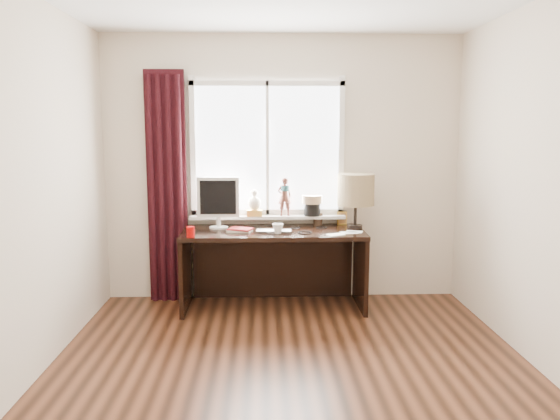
{
  "coord_description": "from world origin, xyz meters",
  "views": [
    {
      "loc": [
        -0.2,
        -3.4,
        1.7
      ],
      "look_at": [
        -0.05,
        1.25,
        1.0
      ],
      "focal_mm": 35.0,
      "sensor_mm": 36.0,
      "label": 1
    }
  ],
  "objects_px": {
    "red_cup": "(191,232)",
    "table_lamp": "(356,190)",
    "monitor": "(218,199)",
    "laptop": "(274,231)",
    "desk": "(273,253)",
    "mug": "(278,228)"
  },
  "relations": [
    {
      "from": "red_cup",
      "to": "table_lamp",
      "type": "distance_m",
      "value": 1.6
    },
    {
      "from": "red_cup",
      "to": "desk",
      "type": "bearing_deg",
      "value": 27.93
    },
    {
      "from": "desk",
      "to": "table_lamp",
      "type": "bearing_deg",
      "value": 0.21
    },
    {
      "from": "table_lamp",
      "to": "monitor",
      "type": "bearing_deg",
      "value": 178.7
    },
    {
      "from": "laptop",
      "to": "red_cup",
      "type": "relative_size",
      "value": 3.48
    },
    {
      "from": "red_cup",
      "to": "monitor",
      "type": "bearing_deg",
      "value": 63.28
    },
    {
      "from": "mug",
      "to": "desk",
      "type": "bearing_deg",
      "value": 98.19
    },
    {
      "from": "mug",
      "to": "monitor",
      "type": "distance_m",
      "value": 0.67
    },
    {
      "from": "desk",
      "to": "monitor",
      "type": "xyz_separation_m",
      "value": [
        -0.52,
        0.03,
        0.52
      ]
    },
    {
      "from": "red_cup",
      "to": "monitor",
      "type": "relative_size",
      "value": 0.19
    },
    {
      "from": "mug",
      "to": "table_lamp",
      "type": "relative_size",
      "value": 0.19
    },
    {
      "from": "red_cup",
      "to": "table_lamp",
      "type": "bearing_deg",
      "value": 14.45
    },
    {
      "from": "red_cup",
      "to": "table_lamp",
      "type": "xyz_separation_m",
      "value": [
        1.52,
        0.39,
        0.32
      ]
    },
    {
      "from": "mug",
      "to": "desk",
      "type": "relative_size",
      "value": 0.06
    },
    {
      "from": "laptop",
      "to": "monitor",
      "type": "xyz_separation_m",
      "value": [
        -0.53,
        0.24,
        0.27
      ]
    },
    {
      "from": "mug",
      "to": "desk",
      "type": "xyz_separation_m",
      "value": [
        -0.04,
        0.26,
        -0.29
      ]
    },
    {
      "from": "red_cup",
      "to": "mug",
      "type": "bearing_deg",
      "value": 9.51
    },
    {
      "from": "laptop",
      "to": "desk",
      "type": "xyz_separation_m",
      "value": [
        -0.01,
        0.21,
        -0.26
      ]
    },
    {
      "from": "laptop",
      "to": "red_cup",
      "type": "xyz_separation_m",
      "value": [
        -0.74,
        -0.18,
        0.03
      ]
    },
    {
      "from": "laptop",
      "to": "mug",
      "type": "height_order",
      "value": "mug"
    },
    {
      "from": "monitor",
      "to": "table_lamp",
      "type": "xyz_separation_m",
      "value": [
        1.31,
        -0.03,
        0.09
      ]
    },
    {
      "from": "laptop",
      "to": "monitor",
      "type": "bearing_deg",
      "value": 160.94
    }
  ]
}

